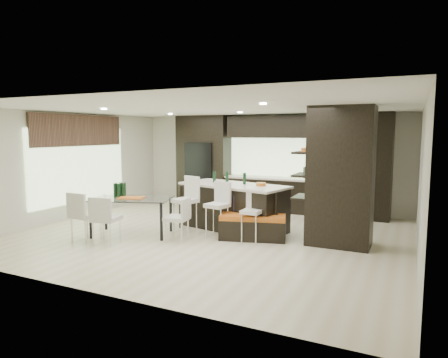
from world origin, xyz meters
The scene contains 22 objects.
ground centered at (0.00, 0.00, 0.00)m, with size 8.00×8.00×0.00m, color beige.
back_wall centered at (0.00, 3.50, 1.35)m, with size 8.00×0.02×2.70m, color beige.
left_wall centered at (-4.00, 0.00, 1.35)m, with size 0.02×7.00×2.70m, color beige.
right_wall centered at (4.00, 0.00, 1.35)m, with size 0.02×7.00×2.70m, color beige.
ceiling centered at (0.00, 0.00, 2.70)m, with size 8.00×7.00×0.02m, color white.
window_left centered at (-3.96, 0.20, 1.35)m, with size 0.04×3.20×1.90m, color #B2D199.
window_back centered at (0.60, 3.46, 1.55)m, with size 3.40×0.04×1.20m, color #B2D199.
stone_accent centered at (-3.93, 0.20, 2.25)m, with size 0.08×3.00×0.80m, color brown.
ceiling_spots centered at (0.00, 0.25, 2.68)m, with size 4.00×3.00×0.02m, color white.
back_cabinetry centered at (0.50, 3.17, 1.35)m, with size 6.80×0.68×2.70m, color black.
refrigerator centered at (-1.90, 3.12, 0.95)m, with size 0.90×0.68×1.90m, color black.
partition_column centered at (2.60, 0.40, 1.35)m, with size 1.20×0.80×2.70m, color black.
kitchen_island centered at (0.20, 0.68, 0.52)m, with size 2.49×1.07×1.04m, color black.
stool_left centered at (-0.56, -0.18, 0.50)m, with size 0.45×0.45×1.01m, color beige.
stool_mid centered at (0.20, -0.16, 0.47)m, with size 0.42×0.42×0.95m, color beige.
stool_right centered at (0.97, -0.14, 0.42)m, with size 0.37×0.37×0.85m, color beige.
bench centered at (0.93, 0.02, 0.26)m, with size 1.35×0.52×0.52m, color black.
floor_vase centered at (2.30, 0.84, 0.59)m, with size 0.43×0.43×1.19m, color #4B553D, non-canonical shape.
dining_table centered at (-1.55, -0.75, 0.40)m, with size 1.67×0.94×0.80m, color white.
chair_near centered at (-1.55, -1.53, 0.44)m, with size 0.48×0.48×0.89m, color beige.
chair_far centered at (-2.07, -1.55, 0.47)m, with size 0.51×0.51×0.93m, color beige.
chair_end centered at (-0.42, -0.75, 0.41)m, with size 0.44×0.44×0.82m, color beige.
Camera 1 is at (3.86, -7.49, 2.20)m, focal length 32.00 mm.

